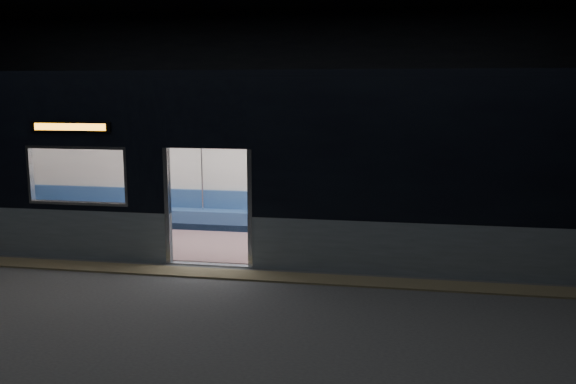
# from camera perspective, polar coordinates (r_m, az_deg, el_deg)

# --- Properties ---
(station_floor) EXTENTS (24.00, 14.00, 0.01)m
(station_floor) POSITION_cam_1_polar(r_m,az_deg,el_deg) (9.85, -9.16, -8.53)
(station_floor) COLOR #47494C
(station_floor) RESTS_ON ground
(station_envelope) EXTENTS (24.00, 14.00, 5.00)m
(station_envelope) POSITION_cam_1_polar(r_m,az_deg,el_deg) (9.38, -9.77, 13.28)
(station_envelope) COLOR black
(station_envelope) RESTS_ON station_floor
(tactile_strip) EXTENTS (22.80, 0.50, 0.03)m
(tactile_strip) POSITION_cam_1_polar(r_m,az_deg,el_deg) (10.34, -8.15, -7.50)
(tactile_strip) COLOR #8C7F59
(tactile_strip) RESTS_ON station_floor
(metro_car) EXTENTS (18.00, 3.04, 3.35)m
(metro_car) POSITION_cam_1_polar(r_m,az_deg,el_deg) (11.85, -5.37, 3.80)
(metro_car) COLOR #8B97A6
(metro_car) RESTS_ON station_floor
(passenger) EXTENTS (0.42, 0.70, 1.37)m
(passenger) POSITION_cam_1_polar(r_m,az_deg,el_deg) (12.61, 14.14, -0.90)
(passenger) COLOR black
(passenger) RESTS_ON metro_car
(handbag) EXTENTS (0.34, 0.32, 0.14)m
(handbag) POSITION_cam_1_polar(r_m,az_deg,el_deg) (12.41, 14.09, -1.64)
(handbag) COLOR black
(handbag) RESTS_ON passenger
(transit_map) EXTENTS (1.07, 0.03, 0.69)m
(transit_map) POSITION_cam_1_polar(r_m,az_deg,el_deg) (12.91, 18.29, 2.28)
(transit_map) COLOR white
(transit_map) RESTS_ON metro_car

